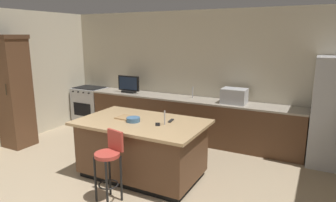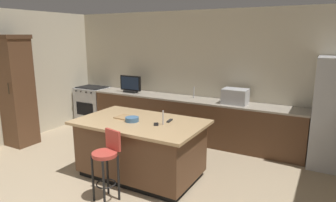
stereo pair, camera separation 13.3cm
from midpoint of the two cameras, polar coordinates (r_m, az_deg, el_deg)
The scene contains 15 objects.
wall_back at distance 6.57m, azimuth 6.76°, elevation 5.00°, with size 7.08×0.12×2.76m, color beige.
wall_left at distance 7.09m, azimuth -26.41°, elevation 4.32°, with size 0.12×4.50×2.76m, color beige.
counter_back at distance 6.44m, azimuth 4.71°, elevation -3.50°, with size 4.74×0.62×0.92m.
kitchen_island at distance 4.81m, azimuth -4.47°, elevation -9.01°, with size 2.00×1.23×0.92m.
range_oven at distance 7.95m, azimuth -13.81°, elevation -0.67°, with size 0.79×0.63×0.94m.
cabinet_tower at distance 6.70m, azimuth -26.63°, elevation 2.04°, with size 0.55×0.55×2.25m.
microwave at distance 5.98m, azimuth 13.46°, elevation 0.89°, with size 0.48×0.36×0.30m, color #B7BABF.
tv_monitor at distance 7.00m, azimuth -6.71°, elevation 3.13°, with size 0.55×0.16×0.40m.
sink_faucet_back at distance 6.38m, azimuth 5.60°, elevation 1.66°, with size 0.02×0.02×0.24m, color #B2B2B7.
sink_faucet_island at distance 4.43m, azimuth -0.10°, elevation -3.23°, with size 0.02×0.02×0.22m, color #B2B2B7.
bar_stool_center at distance 4.15m, azimuth -10.80°, elevation -11.02°, with size 0.35×0.37×0.99m.
fruit_bowl at distance 4.64m, azimuth -6.14°, elevation -3.54°, with size 0.21×0.21×0.07m, color #3F668C.
cell_phone at distance 4.47m, azimuth -1.46°, elevation -4.50°, with size 0.07×0.15×0.01m, color black.
tv_remote at distance 4.63m, azimuth 1.14°, elevation -3.82°, with size 0.04×0.17×0.02m, color black.
cutting_board at distance 4.86m, azimuth -7.33°, elevation -3.14°, with size 0.31×0.27×0.02m, color #A87F51.
Camera 2 is at (2.52, -1.91, 2.24)m, focal length 31.60 mm.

